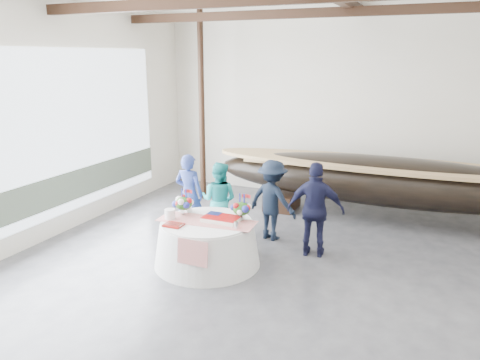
% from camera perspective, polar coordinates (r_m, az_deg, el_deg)
% --- Properties ---
extents(floor, '(10.00, 12.00, 0.01)m').
position_cam_1_polar(floor, '(6.59, 4.08, -16.74)').
color(floor, '#3D3D42').
rests_on(floor, ground).
extents(wall_back, '(10.00, 0.02, 4.50)m').
position_cam_1_polar(wall_back, '(11.51, 14.45, 8.46)').
color(wall_back, silver).
rests_on(wall_back, ground).
extents(pavilion_structure, '(9.80, 11.76, 4.50)m').
position_cam_1_polar(pavilion_structure, '(6.39, 7.32, 19.75)').
color(pavilion_structure, black).
rests_on(pavilion_structure, ground).
extents(open_bay, '(0.03, 7.00, 3.20)m').
position_cam_1_polar(open_bay, '(9.39, -23.19, 3.74)').
color(open_bay, silver).
rests_on(open_bay, ground).
extents(longboat_display, '(7.58, 1.52, 1.42)m').
position_cam_1_polar(longboat_display, '(10.30, 17.30, -0.08)').
color(longboat_display, black).
rests_on(longboat_display, ground).
extents(banquet_table, '(1.80, 1.80, 0.77)m').
position_cam_1_polar(banquet_table, '(8.01, -4.03, -7.62)').
color(banquet_table, silver).
rests_on(banquet_table, ground).
extents(tabletop_items, '(1.70, 0.97, 0.40)m').
position_cam_1_polar(tabletop_items, '(7.97, -3.81, -3.62)').
color(tabletop_items, '#B41412').
rests_on(tabletop_items, banquet_table).
extents(guest_woman_blue, '(0.59, 0.40, 1.61)m').
position_cam_1_polar(guest_woman_blue, '(9.29, -6.22, -1.72)').
color(guest_woman_blue, navy).
rests_on(guest_woman_blue, ground).
extents(guest_woman_teal, '(0.76, 0.61, 1.50)m').
position_cam_1_polar(guest_woman_teal, '(9.06, -2.58, -2.45)').
color(guest_woman_teal, teal).
rests_on(guest_woman_teal, ground).
extents(guest_man_left, '(1.12, 0.81, 1.56)m').
position_cam_1_polar(guest_man_left, '(8.97, 3.96, -2.45)').
color(guest_man_left, black).
rests_on(guest_man_left, ground).
extents(guest_man_right, '(1.05, 0.56, 1.70)m').
position_cam_1_polar(guest_man_right, '(8.28, 9.21, -3.61)').
color(guest_man_right, black).
rests_on(guest_man_right, ground).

